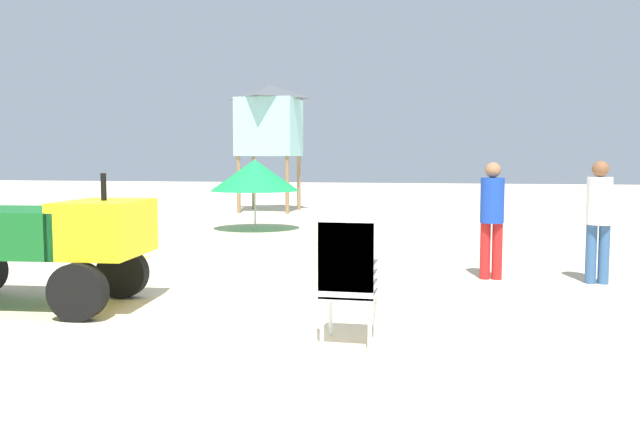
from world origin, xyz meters
name	(u,v)px	position (x,y,z in m)	size (l,w,h in m)	color
ground	(214,313)	(0.00, 0.00, 0.00)	(80.00, 80.00, 0.00)	beige
utility_cart	(36,237)	(-2.05, -0.08, 0.78)	(2.65, 1.49, 1.50)	#146023
stacked_plastic_chairs	(348,268)	(1.59, -0.88, 0.70)	(0.48, 0.48, 1.20)	white
surfboard_pile	(83,250)	(-3.58, 3.28, 0.12)	(2.54, 0.87, 0.24)	yellow
lifeguard_near_left	(599,214)	(4.41, 2.58, 0.94)	(0.32, 0.32, 1.63)	#33598C
lifeguard_near_center	(492,213)	(3.04, 2.64, 0.92)	(0.32, 0.32, 1.62)	red
lifeguard_tower	(269,120)	(-3.17, 13.33, 2.92)	(1.98, 1.98, 4.04)	olive
beach_umbrella_left	(255,175)	(-2.00, 7.97, 1.30)	(2.10, 2.10, 1.66)	beige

